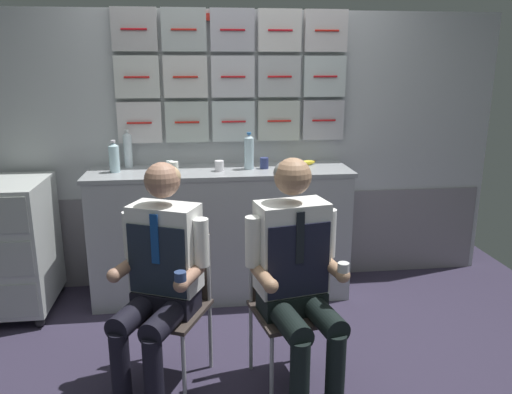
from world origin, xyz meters
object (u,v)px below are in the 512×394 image
(service_trolley, at_px, (21,243))
(snack_banana, at_px, (306,163))
(crew_member_left, at_px, (159,271))
(water_bottle_tall, at_px, (128,149))
(crew_member_right, at_px, (297,268))
(paper_cup_tan, at_px, (264,163))
(folding_chair_left, at_px, (174,290))
(folding_chair_right, at_px, (285,291))

(service_trolley, bearing_deg, snack_banana, 5.13)
(crew_member_left, distance_m, water_bottle_tall, 1.43)
(crew_member_right, bearing_deg, paper_cup_tan, 90.03)
(snack_banana, bearing_deg, water_bottle_tall, 175.69)
(folding_chair_left, bearing_deg, service_trolley, 141.10)
(water_bottle_tall, bearing_deg, service_trolley, -158.88)
(water_bottle_tall, xyz_separation_m, paper_cup_tan, (1.02, -0.18, -0.09))
(folding_chair_right, bearing_deg, paper_cup_tan, 88.43)
(folding_chair_left, xyz_separation_m, paper_cup_tan, (0.66, 1.01, 0.52))
(water_bottle_tall, relative_size, snack_banana, 1.66)
(service_trolley, relative_size, crew_member_right, 0.75)
(service_trolley, relative_size, paper_cup_tan, 11.82)
(paper_cup_tan, relative_size, snack_banana, 0.48)
(crew_member_left, xyz_separation_m, paper_cup_tan, (0.72, 1.16, 0.34))
(paper_cup_tan, bearing_deg, snack_banana, 12.49)
(folding_chair_left, distance_m, folding_chair_right, 0.63)
(crew_member_left, height_order, water_bottle_tall, water_bottle_tall)
(folding_chair_right, height_order, paper_cup_tan, paper_cup_tan)
(crew_member_right, height_order, paper_cup_tan, crew_member_right)
(folding_chair_right, relative_size, snack_banana, 4.88)
(folding_chair_right, bearing_deg, water_bottle_tall, 127.65)
(service_trolley, height_order, paper_cup_tan, paper_cup_tan)
(paper_cup_tan, bearing_deg, folding_chair_left, -122.98)
(water_bottle_tall, xyz_separation_m, snack_banana, (1.35, -0.10, -0.12))
(crew_member_left, relative_size, paper_cup_tan, 15.44)
(folding_chair_left, bearing_deg, paper_cup_tan, 57.02)
(service_trolley, distance_m, crew_member_left, 1.49)
(water_bottle_tall, relative_size, paper_cup_tan, 3.48)
(crew_member_left, xyz_separation_m, water_bottle_tall, (-0.29, 1.33, 0.43))
(paper_cup_tan, xyz_separation_m, snack_banana, (0.34, 0.07, -0.02))
(water_bottle_tall, bearing_deg, folding_chair_right, -52.35)
(service_trolley, relative_size, snack_banana, 5.65)
(snack_banana, bearing_deg, paper_cup_tan, -167.51)
(service_trolley, xyz_separation_m, folding_chair_right, (1.74, -0.99, -0.00))
(crew_member_left, height_order, paper_cup_tan, crew_member_left)
(service_trolley, bearing_deg, folding_chair_left, -38.90)
(service_trolley, bearing_deg, paper_cup_tan, 3.70)
(crew_member_left, bearing_deg, paper_cup_tan, 58.03)
(crew_member_left, distance_m, paper_cup_tan, 1.41)
(crew_member_left, relative_size, crew_member_right, 0.98)
(folding_chair_left, xyz_separation_m, crew_member_right, (0.66, -0.24, 0.20))
(crew_member_right, bearing_deg, folding_chair_left, 159.62)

